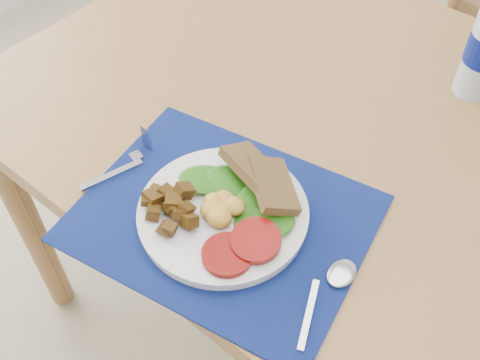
{
  "coord_description": "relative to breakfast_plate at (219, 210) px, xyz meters",
  "views": [
    {
      "loc": [
        0.26,
        -0.48,
        1.43
      ],
      "look_at": [
        -0.09,
        -0.06,
        0.8
      ],
      "focal_mm": 42.0,
      "sensor_mm": 36.0,
      "label": 1
    }
  ],
  "objects": [
    {
      "name": "placemat",
      "position": [
        0.0,
        0.0,
        -0.02
      ],
      "size": [
        0.48,
        0.4,
        0.0
      ],
      "primitive_type": "cube",
      "rotation": [
        0.0,
        0.0,
        0.18
      ],
      "color": "black",
      "rests_on": "table"
    },
    {
      "name": "table",
      "position": [
        0.09,
        0.31,
        -0.1
      ],
      "size": [
        1.4,
        0.9,
        0.75
      ],
      "color": "brown",
      "rests_on": "ground"
    },
    {
      "name": "breakfast_plate",
      "position": [
        0.0,
        0.0,
        0.0
      ],
      "size": [
        0.25,
        0.25,
        0.06
      ],
      "rotation": [
        0.0,
        0.0,
        -0.41
      ],
      "color": "silver",
      "rests_on": "placemat"
    },
    {
      "name": "fork",
      "position": [
        -0.19,
        -0.01,
        -0.02
      ],
      "size": [
        0.04,
        0.15,
        0.0
      ],
      "rotation": [
        0.0,
        0.0,
        -0.29
      ],
      "color": "#B2B5BA",
      "rests_on": "placemat"
    },
    {
      "name": "spoon",
      "position": [
        0.2,
        0.01,
        -0.02
      ],
      "size": [
        0.05,
        0.16,
        0.0
      ],
      "rotation": [
        0.0,
        0.0,
        0.41
      ],
      "color": "#B2B5BA",
      "rests_on": "placemat"
    }
  ]
}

